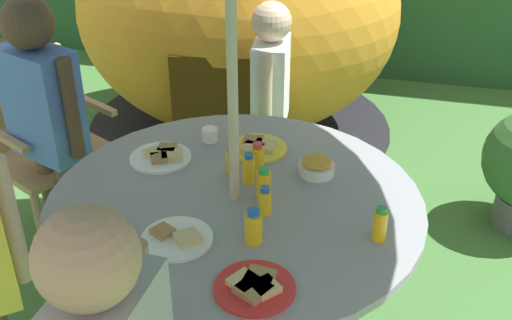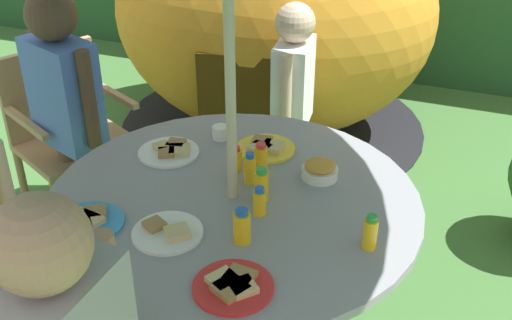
{
  "view_description": "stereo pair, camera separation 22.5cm",
  "coord_description": "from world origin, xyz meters",
  "views": [
    {
      "loc": [
        0.53,
        -1.8,
        2.0
      ],
      "look_at": [
        0.06,
        0.08,
        0.86
      ],
      "focal_mm": 43.78,
      "sensor_mm": 36.0,
      "label": 1
    },
    {
      "loc": [
        0.74,
        -1.73,
        2.0
      ],
      "look_at": [
        0.06,
        0.08,
        0.86
      ],
      "focal_mm": 43.78,
      "sensor_mm": 36.0,
      "label": 2
    }
  ],
  "objects": [
    {
      "name": "juice_bottle_spot_a",
      "position": [
        0.52,
        -0.12,
        0.8
      ],
      "size": [
        0.05,
        0.05,
        0.12
      ],
      "color": "yellow",
      "rests_on": "garden_table"
    },
    {
      "name": "snack_bowl",
      "position": [
        0.26,
        0.24,
        0.78
      ],
      "size": [
        0.14,
        0.14,
        0.07
      ],
      "color": "white",
      "rests_on": "garden_table"
    },
    {
      "name": "juice_bottle_far_right",
      "position": [
        0.04,
        0.19,
        0.8
      ],
      "size": [
        0.05,
        0.05,
        0.13
      ],
      "color": "yellow",
      "rests_on": "garden_table"
    },
    {
      "name": "juice_bottle_front_edge",
      "position": [
        0.02,
        0.11,
        0.8
      ],
      "size": [
        0.04,
        0.04,
        0.13
      ],
      "color": "yellow",
      "rests_on": "garden_table"
    },
    {
      "name": "juice_bottle_center_front",
      "position": [
        -0.06,
        0.17,
        0.79
      ],
      "size": [
        0.05,
        0.05,
        0.1
      ],
      "color": "yellow",
      "rests_on": "garden_table"
    },
    {
      "name": "wooden_chair",
      "position": [
        -1.17,
        0.59,
        0.53
      ],
      "size": [
        0.63,
        0.66,
        0.92
      ],
      "rotation": [
        0.0,
        0.0,
        1.11
      ],
      "color": "tan",
      "rests_on": "ground_plane"
    },
    {
      "name": "juice_bottle_mid_right",
      "position": [
        0.13,
        -0.07,
        0.79
      ],
      "size": [
        0.05,
        0.05,
        0.11
      ],
      "color": "yellow",
      "rests_on": "garden_table"
    },
    {
      "name": "dome_tent",
      "position": [
        -0.53,
        1.96,
        0.79
      ],
      "size": [
        2.39,
        2.39,
        1.59
      ],
      "rotation": [
        0.0,
        0.0,
        0.16
      ],
      "color": "orange",
      "rests_on": "ground_plane"
    },
    {
      "name": "plate_near_right",
      "position": [
        0.19,
        -0.45,
        0.76
      ],
      "size": [
        0.24,
        0.24,
        0.03
      ],
      "color": "red",
      "rests_on": "garden_table"
    },
    {
      "name": "plate_center_back",
      "position": [
        -0.12,
        -0.28,
        0.75
      ],
      "size": [
        0.24,
        0.24,
        0.03
      ],
      "color": "white",
      "rests_on": "garden_table"
    },
    {
      "name": "cup_near",
      "position": [
        -0.22,
        0.39,
        0.77
      ],
      "size": [
        0.07,
        0.07,
        0.06
      ],
      "primitive_type": "cylinder",
      "color": "white",
      "rests_on": "garden_table"
    },
    {
      "name": "plate_back_edge",
      "position": [
        -0.36,
        0.2,
        0.76
      ],
      "size": [
        0.25,
        0.25,
        0.03
      ],
      "color": "white",
      "rests_on": "garden_table"
    },
    {
      "name": "plate_far_left",
      "position": [
        -0.01,
        0.36,
        0.76
      ],
      "size": [
        0.24,
        0.24,
        0.03
      ],
      "color": "yellow",
      "rests_on": "garden_table"
    },
    {
      "name": "plate_near_left",
      "position": [
        -0.4,
        -0.33,
        0.76
      ],
      "size": [
        0.24,
        0.24,
        0.03
      ],
      "color": "#338CD8",
      "rests_on": "garden_table"
    },
    {
      "name": "juice_bottle_mid_left",
      "position": [
        0.1,
        0.02,
        0.8
      ],
      "size": [
        0.05,
        0.05,
        0.13
      ],
      "color": "yellow",
      "rests_on": "garden_table"
    },
    {
      "name": "child_in_white_shirt",
      "position": [
        -0.11,
        1.05,
        0.74
      ],
      "size": [
        0.2,
        0.4,
        1.16
      ],
      "rotation": [
        0.0,
        0.0,
        -1.47
      ],
      "color": "brown",
      "rests_on": "ground_plane"
    },
    {
      "name": "juice_bottle_spot_b",
      "position": [
        0.13,
        -0.23,
        0.8
      ],
      "size": [
        0.06,
        0.06,
        0.13
      ],
      "color": "yellow",
      "rests_on": "garden_table"
    },
    {
      "name": "child_in_blue_shirt",
      "position": [
        -0.97,
        0.37,
        0.84
      ],
      "size": [
        0.42,
        0.3,
        1.31
      ],
      "rotation": [
        0.0,
        0.0,
        -0.36
      ],
      "color": "brown",
      "rests_on": "ground_plane"
    },
    {
      "name": "garden_table",
      "position": [
        0.0,
        0.0,
        0.58
      ],
      "size": [
        1.36,
        1.36,
        0.74
      ],
      "color": "brown",
      "rests_on": "ground_plane"
    }
  ]
}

